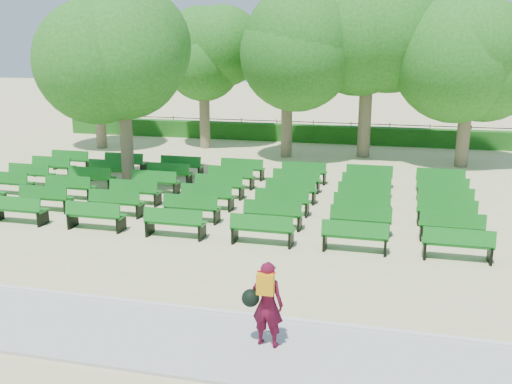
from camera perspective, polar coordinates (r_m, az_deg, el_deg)
ground at (r=17.51m, az=-4.39°, el=-2.35°), size 120.00×120.00×0.00m
paving at (r=11.23m, az=-16.51°, el=-12.94°), size 30.00×2.20×0.06m
curb at (r=12.11m, az=-13.77°, el=-10.52°), size 30.00×0.12×0.10m
hedge at (r=30.71m, az=3.77°, el=5.93°), size 26.00×0.70×0.90m
fence at (r=31.17m, az=3.89°, el=5.22°), size 26.00×0.10×1.02m
tree_line at (r=26.92m, az=2.24°, el=3.72°), size 21.80×6.80×7.04m
bench_array at (r=18.86m, az=-4.15°, el=-0.82°), size 1.67×0.55×1.05m
tree_among at (r=20.76m, az=-13.22°, el=11.81°), size 4.36×4.36×6.20m
person at (r=9.85m, az=1.02°, el=-11.02°), size 0.74×0.47×1.53m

